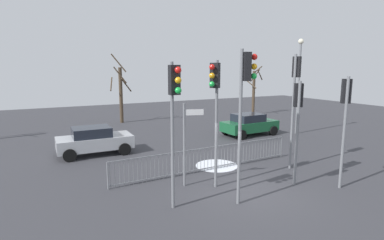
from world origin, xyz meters
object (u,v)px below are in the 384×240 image
(traffic_light_foreground_right, at_px, (298,109))
(bare_tree_right, at_px, (121,93))
(traffic_light_mid_left, at_px, (215,96))
(traffic_light_foreground_left, at_px, (174,103))
(traffic_light_rear_right, at_px, (345,107))
(bare_tree_left, at_px, (254,90))
(traffic_light_mid_right, at_px, (245,93))
(direction_sign_post, at_px, (186,140))
(traffic_light_rear_left, at_px, (295,86))
(car_green_near, at_px, (249,124))
(street_lamp, at_px, (299,76))
(car_silver_trailing, at_px, (94,140))

(traffic_light_foreground_right, distance_m, bare_tree_right, 16.93)
(traffic_light_mid_left, height_order, traffic_light_foreground_left, traffic_light_mid_left)
(traffic_light_rear_right, distance_m, bare_tree_left, 18.62)
(traffic_light_foreground_right, bearing_deg, traffic_light_mid_right, -135.70)
(direction_sign_post, bearing_deg, traffic_light_mid_right, -50.08)
(traffic_light_rear_left, relative_size, traffic_light_foreground_right, 1.26)
(bare_tree_left, relative_size, bare_tree_right, 0.83)
(traffic_light_mid_right, bearing_deg, traffic_light_foreground_left, -89.21)
(traffic_light_foreground_right, bearing_deg, traffic_light_mid_left, -165.49)
(traffic_light_foreground_right, height_order, direction_sign_post, traffic_light_foreground_right)
(traffic_light_foreground_left, relative_size, direction_sign_post, 1.46)
(traffic_light_rear_right, relative_size, car_green_near, 1.09)
(traffic_light_mid_left, distance_m, car_green_near, 10.22)
(bare_tree_left, bearing_deg, traffic_light_rear_left, -122.09)
(traffic_light_rear_right, bearing_deg, direction_sign_post, -168.44)
(traffic_light_mid_right, bearing_deg, traffic_light_rear_right, 100.56)
(street_lamp, bearing_deg, traffic_light_mid_left, -150.06)
(traffic_light_rear_right, distance_m, traffic_light_rear_left, 2.63)
(traffic_light_foreground_left, xyz_separation_m, bare_tree_left, (15.18, 15.33, -1.06))
(traffic_light_mid_left, bearing_deg, bare_tree_left, -75.26)
(traffic_light_foreground_right, bearing_deg, traffic_light_rear_left, 81.32)
(traffic_light_mid_right, height_order, bare_tree_right, bare_tree_right)
(traffic_light_mid_right, relative_size, bare_tree_right, 0.91)
(direction_sign_post, bearing_deg, traffic_light_foreground_right, -6.88)
(direction_sign_post, xyz_separation_m, bare_tree_right, (1.41, 15.01, 0.70))
(traffic_light_foreground_left, distance_m, car_green_near, 12.32)
(direction_sign_post, bearing_deg, traffic_light_rear_right, -11.06)
(traffic_light_foreground_left, bearing_deg, street_lamp, -153.89)
(car_green_near, relative_size, bare_tree_right, 0.69)
(direction_sign_post, bearing_deg, car_silver_trailing, 127.60)
(traffic_light_rear_right, xyz_separation_m, traffic_light_foreground_right, (-1.31, 1.05, -0.13))
(traffic_light_foreground_right, height_order, street_lamp, street_lamp)
(car_silver_trailing, relative_size, car_green_near, 0.99)
(traffic_light_rear_right, height_order, car_green_near, traffic_light_rear_right)
(car_green_near, bearing_deg, direction_sign_post, -144.19)
(traffic_light_rear_right, relative_size, traffic_light_foreground_left, 0.90)
(traffic_light_foreground_left, bearing_deg, bare_tree_right, -102.04)
(traffic_light_mid_left, relative_size, street_lamp, 0.75)
(traffic_light_mid_right, height_order, street_lamp, street_lamp)
(traffic_light_mid_right, distance_m, direction_sign_post, 3.17)
(street_lamp, distance_m, bare_tree_right, 13.85)
(traffic_light_rear_left, height_order, traffic_light_foreground_left, traffic_light_rear_left)
(traffic_light_rear_right, bearing_deg, bare_tree_right, 141.62)
(car_silver_trailing, relative_size, street_lamp, 0.60)
(direction_sign_post, height_order, street_lamp, street_lamp)
(traffic_light_foreground_left, bearing_deg, traffic_light_rear_left, -170.46)
(traffic_light_mid_left, bearing_deg, street_lamp, -92.89)
(traffic_light_foreground_right, distance_m, car_green_near, 9.15)
(traffic_light_rear_right, bearing_deg, bare_tree_left, 101.50)
(traffic_light_rear_left, height_order, car_silver_trailing, traffic_light_rear_left)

